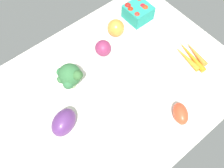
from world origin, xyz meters
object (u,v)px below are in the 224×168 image
heirloom_tomato_orange (116,28)px  red_onion_center (103,48)px  eggplant (64,122)px  broccoli_head (70,76)px  roma_tomato (181,113)px  berry_basket (138,12)px  carrot_bunch (191,56)px

heirloom_tomato_orange → red_onion_center: 12.42cm
eggplant → heirloom_tomato_orange: eggplant is taller
eggplant → broccoli_head: broccoli_head is taller
roma_tomato → heirloom_tomato_orange: heirloom_tomato_orange is taller
eggplant → heirloom_tomato_orange: bearing=3.5°
eggplant → roma_tomato: bearing=-58.1°
broccoli_head → berry_basket: size_ratio=1.14×
broccoli_head → berry_basket: bearing=-166.1°
roma_tomato → broccoli_head: size_ratio=0.70×
eggplant → red_onion_center: size_ratio=1.56×
berry_basket → roma_tomato: bearing=65.5°
red_onion_center → carrot_bunch: bearing=137.1°
eggplant → roma_tomato: (-35.86, 24.26, -1.25)cm
eggplant → roma_tomato: 43.31cm
roma_tomato → carrot_bunch: size_ratio=0.50×
eggplant → carrot_bunch: size_ratio=0.62×
heirloom_tomato_orange → red_onion_center: size_ratio=1.09×
roma_tomato → berry_basket: berry_basket is taller
eggplant → berry_basket: 62.47cm
roma_tomato → carrot_bunch: (-24.18, -15.91, -1.44)cm
berry_basket → broccoli_head: bearing=13.9°
eggplant → berry_basket: bearing=-1.7°
eggplant → carrot_bunch: eggplant is taller
eggplant → heirloom_tomato_orange: size_ratio=1.42×
eggplant → red_onion_center: eggplant is taller
roma_tomato → red_onion_center: (3.76, -41.85, 0.82)cm
eggplant → berry_basket: (-57.76, -23.78, -0.08)cm
heirloom_tomato_orange → carrot_bunch: (-16.61, 31.03, -2.59)cm
roma_tomato → red_onion_center: bearing=-142.5°
heirloom_tomato_orange → berry_basket: size_ratio=0.70×
eggplant → red_onion_center: bearing=4.7°
carrot_bunch → berry_basket: 32.32cm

